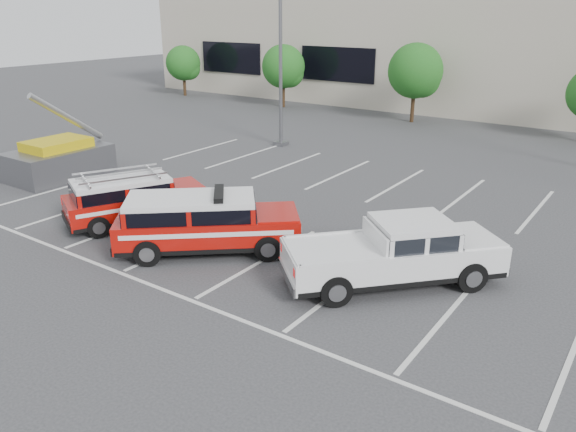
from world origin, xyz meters
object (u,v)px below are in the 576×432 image
Objects in this scene: fire_chief_suv at (205,227)px; ladder_suv at (134,202)px; utility_rig at (55,160)px; light_pole_left at (281,42)px; white_pickup at (394,258)px; convention_building at (545,40)px; tree_far_left at (184,64)px; tree_mid_left at (417,73)px; tree_left at (285,68)px.

ladder_suv is at bearing -136.57° from fire_chief_suv.
ladder_suv is at bearing -14.29° from utility_rig.
light_pole_left reaches higher than utility_rig.
convention_building is at bearing 139.17° from white_pickup.
white_pickup is 1.25× the size of utility_rig.
ladder_suv is at bearing -99.94° from convention_building.
tree_mid_left is at bearing 0.00° from tree_far_left.
tree_mid_left reaches higher than white_pickup.
fire_chief_suv is 5.58m from white_pickup.
light_pole_left is (16.91, -10.05, 2.68)m from tree_far_left.
tree_far_left is 0.83× the size of ladder_suv.
white_pickup is at bearing -43.58° from light_pole_left.
ladder_suv is (19.51, -22.04, -1.80)m from tree_far_left.
convention_building reaches higher than ladder_suv.
white_pickup is (5.42, 1.32, -0.07)m from fire_chief_suv.
tree_far_left is (-25.09, -9.82, -2.22)m from convention_building.
tree_left is 28.15m from white_pickup.
white_pickup is at bearing 32.12° from ladder_suv.
convention_building is at bearing 62.60° from tree_mid_left.
tree_far_left is 0.92× the size of utility_rig.
fire_chief_suv is at bearing -82.11° from tree_mid_left.
utility_rig reaches higher than fire_chief_suv.
tree_far_left is 23.94m from utility_rig.
utility_rig is (-6.98, 1.71, 0.02)m from ladder_suv.
light_pole_left is at bearing -112.39° from convention_building.
tree_mid_left is 1.12× the size of utility_rig.
convention_building is 5.86× the size of light_pole_left.
tree_left is (-15.09, -9.82, -1.95)m from convention_building.
tree_left is 26.04m from fire_chief_suv.
convention_building is at bearing 33.05° from tree_left.
ladder_suv is (-9.02, -0.94, 0.03)m from white_pickup.
convention_building is 27.03m from tree_far_left.
ladder_suv is (9.51, -22.04, -2.06)m from tree_left.
fire_chief_suv is 0.97× the size of white_pickup.
tree_far_left is at bearing -180.00° from tree_left.
tree_mid_left is at bearing 114.89° from ladder_suv.
convention_building is at bearing 106.23° from ladder_suv.
tree_mid_left is at bearing 147.31° from fire_chief_suv.
tree_mid_left reaches higher than ladder_suv.
tree_left is 1.02× the size of utility_rig.
ladder_suv is at bearing -91.28° from tree_mid_left.
light_pole_left is 13.06m from ladder_suv.
ladder_suv is 7.19m from utility_rig.
tree_left is 0.82× the size of white_pickup.
fire_chief_suv is at bearing -123.51° from white_pickup.
tree_mid_left reaches higher than tree_left.
convention_building is 32.90m from utility_rig.
tree_far_left is 0.39× the size of light_pole_left.
convention_building reaches higher than white_pickup.
tree_left is 10.00m from tree_mid_left.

